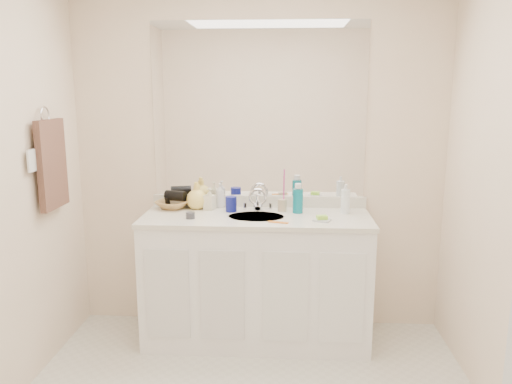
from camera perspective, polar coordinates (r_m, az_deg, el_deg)
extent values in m
cube|color=#FCE4C5|center=(3.53, 0.32, 3.44)|extent=(2.60, 0.02, 2.40)
cube|color=#FCE4C5|center=(1.04, -7.97, -17.18)|extent=(2.60, 0.02, 2.40)
cube|color=white|center=(3.46, 0.05, -10.02)|extent=(1.50, 0.55, 0.85)
cube|color=white|center=(3.33, 0.05, -2.95)|extent=(1.52, 0.57, 0.03)
cube|color=silver|center=(3.57, 0.30, -1.05)|extent=(1.52, 0.03, 0.08)
cylinder|color=beige|center=(3.31, 0.03, -2.99)|extent=(0.37, 0.37, 0.02)
cylinder|color=silver|center=(3.47, 0.21, -1.17)|extent=(0.02, 0.02, 0.11)
cube|color=white|center=(3.49, 0.32, 9.28)|extent=(1.48, 0.01, 1.20)
cylinder|color=navy|center=(3.42, -2.85, -1.39)|extent=(0.10, 0.10, 0.11)
cylinder|color=#C2AD89|center=(3.44, 3.02, -1.52)|extent=(0.07, 0.07, 0.08)
cylinder|color=#DF3A99|center=(3.42, 3.21, 0.26)|extent=(0.01, 0.04, 0.20)
cylinder|color=#0B7587|center=(3.39, 4.81, -1.02)|extent=(0.08, 0.08, 0.16)
cylinder|color=white|center=(3.42, 10.18, -1.06)|extent=(0.07, 0.07, 0.16)
cube|color=silver|center=(3.21, 7.54, -3.20)|extent=(0.12, 0.11, 0.01)
cube|color=#A0E938|center=(3.21, 7.54, -2.88)|extent=(0.07, 0.06, 0.02)
cube|color=orange|center=(3.15, 2.57, -3.48)|extent=(0.13, 0.06, 0.01)
cylinder|color=#3A3B42|center=(3.27, -7.50, -2.66)|extent=(0.07, 0.07, 0.04)
imported|color=silver|center=(3.55, -4.16, -0.38)|extent=(0.08, 0.08, 0.17)
imported|color=beige|center=(3.49, -5.33, -0.77)|extent=(0.09, 0.09, 0.15)
imported|color=#FCD962|center=(3.52, -6.78, -0.39)|extent=(0.18, 0.18, 0.19)
imported|color=#AD8045|center=(3.57, -9.45, -1.41)|extent=(0.29, 0.29, 0.06)
cylinder|color=black|center=(3.55, -9.17, -0.44)|extent=(0.16, 0.11, 0.07)
torus|color=silver|center=(3.31, -22.99, 8.08)|extent=(0.01, 0.11, 0.11)
cube|color=#3E2921|center=(3.33, -22.28, 2.95)|extent=(0.04, 0.32, 0.55)
cube|color=white|center=(3.15, -24.26, 3.28)|extent=(0.01, 0.08, 0.13)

